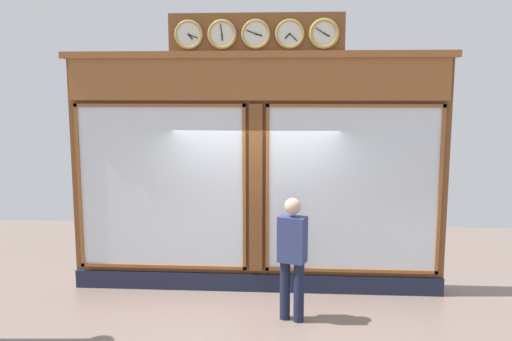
# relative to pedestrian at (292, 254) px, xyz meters

# --- Properties ---
(shop_facade) EXTENTS (5.81, 0.42, 4.20)m
(shop_facade) POSITION_rel_pedestrian_xyz_m (0.55, -1.16, 0.94)
(shop_facade) COLOR brown
(shop_facade) RESTS_ON ground_plane
(pedestrian) EXTENTS (0.41, 0.33, 1.69)m
(pedestrian) POSITION_rel_pedestrian_xyz_m (0.00, 0.00, 0.00)
(pedestrian) COLOR #191E38
(pedestrian) RESTS_ON ground_plane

